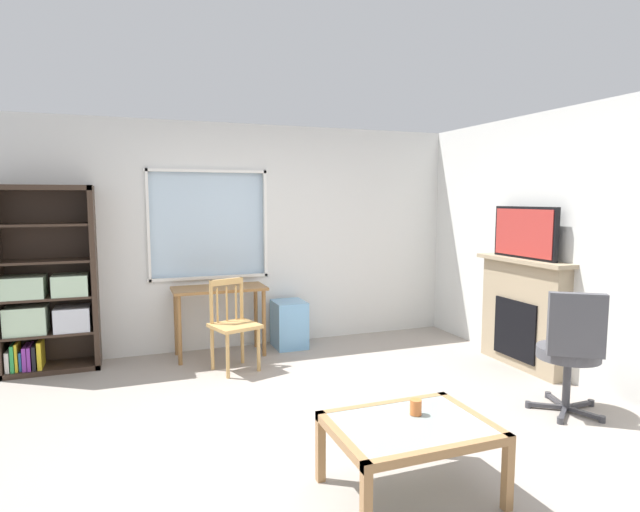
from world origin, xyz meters
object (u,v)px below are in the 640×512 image
(office_chair, at_px, (571,347))
(sippy_cup, at_px, (416,407))
(tv, at_px, (525,233))
(bookshelf, at_px, (46,292))
(plastic_drawer_unit, at_px, (289,324))
(fireplace, at_px, (523,313))
(wooden_chair, at_px, (233,324))
(desk_under_window, at_px, (219,298))
(coffee_table, at_px, (410,433))

(office_chair, bearing_deg, sippy_cup, -165.14)
(tv, bearing_deg, bookshelf, 160.66)
(bookshelf, distance_m, plastic_drawer_unit, 2.52)
(fireplace, xyz_separation_m, office_chair, (-0.50, -1.09, -0.00))
(plastic_drawer_unit, distance_m, fireplace, 2.51)
(wooden_chair, relative_size, tv, 1.09)
(desk_under_window, distance_m, wooden_chair, 0.54)
(bookshelf, xyz_separation_m, fireplace, (4.47, -1.56, -0.23))
(bookshelf, height_order, fireplace, bookshelf)
(plastic_drawer_unit, height_order, office_chair, office_chair)
(plastic_drawer_unit, relative_size, office_chair, 0.53)
(desk_under_window, relative_size, sippy_cup, 10.94)
(wooden_chair, distance_m, tv, 3.02)
(bookshelf, relative_size, plastic_drawer_unit, 3.42)
(bookshelf, bearing_deg, tv, -19.34)
(bookshelf, relative_size, desk_under_window, 1.86)
(wooden_chair, height_order, plastic_drawer_unit, wooden_chair)
(fireplace, distance_m, coffee_table, 2.77)
(tv, distance_m, office_chair, 1.44)
(fireplace, relative_size, sippy_cup, 12.70)
(office_chair, bearing_deg, desk_under_window, 132.06)
(plastic_drawer_unit, height_order, sippy_cup, plastic_drawer_unit)
(desk_under_window, distance_m, coffee_table, 3.13)
(bookshelf, height_order, tv, bookshelf)
(desk_under_window, height_order, tv, tv)
(desk_under_window, relative_size, office_chair, 0.98)
(bookshelf, height_order, office_chair, bookshelf)
(desk_under_window, distance_m, fireplace, 3.15)
(bookshelf, relative_size, coffee_table, 2.02)
(bookshelf, bearing_deg, coffee_table, -54.93)
(bookshelf, xyz_separation_m, office_chair, (3.96, -2.65, -0.23))
(desk_under_window, xyz_separation_m, wooden_chair, (0.05, -0.52, -0.17))
(fireplace, distance_m, tv, 0.81)
(desk_under_window, bearing_deg, office_chair, -47.94)
(wooden_chair, bearing_deg, bookshelf, 159.91)
(coffee_table, bearing_deg, bookshelf, 125.07)
(desk_under_window, xyz_separation_m, tv, (2.78, -1.45, 0.73))
(desk_under_window, relative_size, fireplace, 0.86)
(sippy_cup, bearing_deg, office_chair, 14.86)
(wooden_chair, relative_size, office_chair, 0.90)
(bookshelf, height_order, plastic_drawer_unit, bookshelf)
(desk_under_window, height_order, office_chair, office_chair)
(wooden_chair, bearing_deg, fireplace, -18.74)
(desk_under_window, distance_m, sippy_cup, 3.05)
(tv, bearing_deg, desk_under_window, 152.45)
(wooden_chair, xyz_separation_m, office_chair, (2.25, -2.02, 0.09))
(fireplace, bearing_deg, tv, 180.00)
(wooden_chair, bearing_deg, plastic_drawer_unit, 36.89)
(office_chair, bearing_deg, coffee_table, -163.10)
(bookshelf, bearing_deg, fireplace, -19.26)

